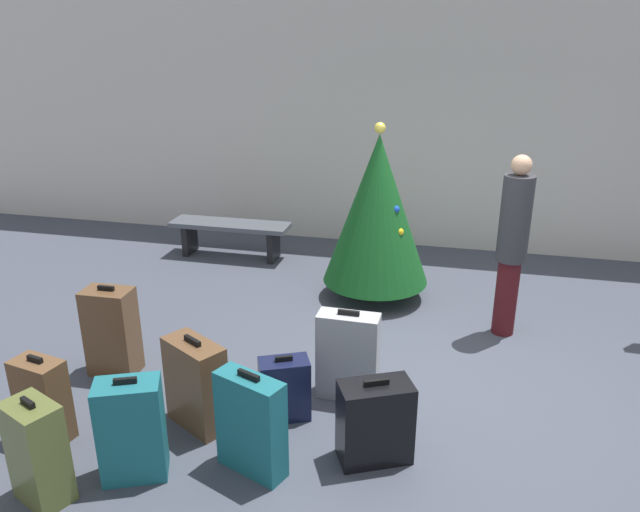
{
  "coord_description": "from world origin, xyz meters",
  "views": [
    {
      "loc": [
        0.08,
        -4.81,
        2.89
      ],
      "look_at": [
        -1.14,
        0.38,
        0.9
      ],
      "focal_mm": 33.92,
      "sensor_mm": 36.0,
      "label": 1
    }
  ],
  "objects_px": {
    "suitcase_8": "(112,332)",
    "suitcase_6": "(348,356)",
    "waiting_bench": "(230,231)",
    "suitcase_0": "(196,384)",
    "suitcase_5": "(131,430)",
    "traveller_1": "(513,242)",
    "holiday_tree": "(377,210)",
    "suitcase_1": "(375,422)",
    "suitcase_3": "(43,400)",
    "suitcase_7": "(251,425)",
    "suitcase_4": "(38,453)",
    "suitcase_2": "(284,389)"
  },
  "relations": [
    {
      "from": "suitcase_5",
      "to": "suitcase_7",
      "type": "height_order",
      "value": "suitcase_7"
    },
    {
      "from": "suitcase_0",
      "to": "suitcase_4",
      "type": "relative_size",
      "value": 1.0
    },
    {
      "from": "suitcase_0",
      "to": "suitcase_4",
      "type": "xyz_separation_m",
      "value": [
        -0.65,
        -0.98,
        0.0
      ]
    },
    {
      "from": "suitcase_1",
      "to": "suitcase_8",
      "type": "bearing_deg",
      "value": 165.45
    },
    {
      "from": "traveller_1",
      "to": "suitcase_5",
      "type": "bearing_deg",
      "value": -132.74
    },
    {
      "from": "holiday_tree",
      "to": "suitcase_6",
      "type": "relative_size",
      "value": 2.53
    },
    {
      "from": "holiday_tree",
      "to": "suitcase_3",
      "type": "height_order",
      "value": "holiday_tree"
    },
    {
      "from": "suitcase_3",
      "to": "suitcase_7",
      "type": "relative_size",
      "value": 0.89
    },
    {
      "from": "suitcase_6",
      "to": "suitcase_7",
      "type": "bearing_deg",
      "value": -114.09
    },
    {
      "from": "suitcase_7",
      "to": "suitcase_5",
      "type": "bearing_deg",
      "value": -162.87
    },
    {
      "from": "suitcase_1",
      "to": "suitcase_7",
      "type": "bearing_deg",
      "value": -158.65
    },
    {
      "from": "suitcase_5",
      "to": "holiday_tree",
      "type": "bearing_deg",
      "value": 70.86
    },
    {
      "from": "holiday_tree",
      "to": "suitcase_2",
      "type": "xyz_separation_m",
      "value": [
        -0.35,
        -2.47,
        -0.79
      ]
    },
    {
      "from": "suitcase_5",
      "to": "suitcase_4",
      "type": "bearing_deg",
      "value": -143.69
    },
    {
      "from": "suitcase_1",
      "to": "suitcase_5",
      "type": "height_order",
      "value": "suitcase_5"
    },
    {
      "from": "suitcase_1",
      "to": "traveller_1",
      "type": "bearing_deg",
      "value": 66.03
    },
    {
      "from": "suitcase_5",
      "to": "traveller_1",
      "type": "bearing_deg",
      "value": 47.26
    },
    {
      "from": "waiting_bench",
      "to": "suitcase_0",
      "type": "xyz_separation_m",
      "value": [
        1.12,
        -3.59,
        -0.01
      ]
    },
    {
      "from": "suitcase_2",
      "to": "suitcase_5",
      "type": "bearing_deg",
      "value": -132.71
    },
    {
      "from": "suitcase_0",
      "to": "suitcase_3",
      "type": "bearing_deg",
      "value": -158.08
    },
    {
      "from": "suitcase_0",
      "to": "waiting_bench",
      "type": "bearing_deg",
      "value": 107.29
    },
    {
      "from": "suitcase_2",
      "to": "suitcase_4",
      "type": "relative_size",
      "value": 0.72
    },
    {
      "from": "waiting_bench",
      "to": "suitcase_7",
      "type": "relative_size",
      "value": 2.07
    },
    {
      "from": "suitcase_8",
      "to": "traveller_1",
      "type": "bearing_deg",
      "value": 24.87
    },
    {
      "from": "waiting_bench",
      "to": "suitcase_8",
      "type": "xyz_separation_m",
      "value": [
        0.07,
        -3.04,
        0.04
      ]
    },
    {
      "from": "suitcase_7",
      "to": "suitcase_8",
      "type": "xyz_separation_m",
      "value": [
        -1.63,
        0.95,
        0.03
      ]
    },
    {
      "from": "suitcase_0",
      "to": "suitcase_3",
      "type": "xyz_separation_m",
      "value": [
        -1.04,
        -0.42,
        -0.03
      ]
    },
    {
      "from": "suitcase_8",
      "to": "suitcase_6",
      "type": "bearing_deg",
      "value": 2.84
    },
    {
      "from": "holiday_tree",
      "to": "suitcase_0",
      "type": "distance_m",
      "value": 2.96
    },
    {
      "from": "suitcase_4",
      "to": "suitcase_0",
      "type": "bearing_deg",
      "value": 56.33
    },
    {
      "from": "traveller_1",
      "to": "suitcase_3",
      "type": "bearing_deg",
      "value": -143.2
    },
    {
      "from": "suitcase_1",
      "to": "waiting_bench",
      "type": "bearing_deg",
      "value": 124.35
    },
    {
      "from": "holiday_tree",
      "to": "traveller_1",
      "type": "relative_size",
      "value": 1.09
    },
    {
      "from": "suitcase_2",
      "to": "suitcase_3",
      "type": "relative_size",
      "value": 0.79
    },
    {
      "from": "holiday_tree",
      "to": "suitcase_1",
      "type": "bearing_deg",
      "value": -81.56
    },
    {
      "from": "suitcase_4",
      "to": "suitcase_8",
      "type": "relative_size",
      "value": 0.9
    },
    {
      "from": "suitcase_2",
      "to": "suitcase_8",
      "type": "bearing_deg",
      "value": 169.68
    },
    {
      "from": "waiting_bench",
      "to": "suitcase_7",
      "type": "height_order",
      "value": "suitcase_7"
    },
    {
      "from": "suitcase_0",
      "to": "holiday_tree",
      "type": "bearing_deg",
      "value": 70.17
    },
    {
      "from": "suitcase_1",
      "to": "suitcase_7",
      "type": "xyz_separation_m",
      "value": [
        -0.81,
        -0.32,
        0.07
      ]
    },
    {
      "from": "holiday_tree",
      "to": "suitcase_1",
      "type": "relative_size",
      "value": 3.09
    },
    {
      "from": "suitcase_1",
      "to": "suitcase_6",
      "type": "relative_size",
      "value": 0.82
    },
    {
      "from": "suitcase_4",
      "to": "suitcase_8",
      "type": "distance_m",
      "value": 1.58
    },
    {
      "from": "suitcase_0",
      "to": "suitcase_5",
      "type": "xyz_separation_m",
      "value": [
        -0.18,
        -0.63,
        0.01
      ]
    },
    {
      "from": "waiting_bench",
      "to": "suitcase_3",
      "type": "height_order",
      "value": "suitcase_3"
    },
    {
      "from": "traveller_1",
      "to": "suitcase_8",
      "type": "height_order",
      "value": "traveller_1"
    },
    {
      "from": "waiting_bench",
      "to": "suitcase_4",
      "type": "height_order",
      "value": "suitcase_4"
    },
    {
      "from": "suitcase_6",
      "to": "holiday_tree",
      "type": "bearing_deg",
      "value": 92.15
    },
    {
      "from": "suitcase_4",
      "to": "suitcase_8",
      "type": "bearing_deg",
      "value": 104.48
    },
    {
      "from": "suitcase_7",
      "to": "suitcase_8",
      "type": "distance_m",
      "value": 1.89
    }
  ]
}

